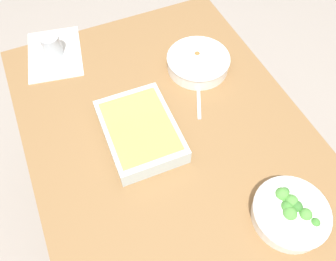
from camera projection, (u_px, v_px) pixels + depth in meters
The scene contains 8 objects.
ground_plane at pixel (168, 212), 1.75m from camera, with size 6.00×6.00×0.00m, color #9E9389.
dining_table at pixel (168, 145), 1.21m from camera, with size 1.20×0.90×0.74m.
placemat at pixel (55, 54), 1.34m from camera, with size 0.28×0.20×0.00m, color silver.
stew_bowl at pixel (198, 62), 1.27m from camera, with size 0.23×0.23×0.06m.
broccoli_bowl at pixel (291, 213), 0.95m from camera, with size 0.21×0.21×0.07m.
baking_dish at pixel (140, 130), 1.10m from camera, with size 0.31×0.23×0.06m.
drink_cup at pixel (52, 47), 1.31m from camera, with size 0.07×0.07×0.08m.
spoon_by_stew at pixel (199, 93), 1.22m from camera, with size 0.17×0.09×0.01m.
Camera 1 is at (-0.59, 0.26, 1.68)m, focal length 37.02 mm.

